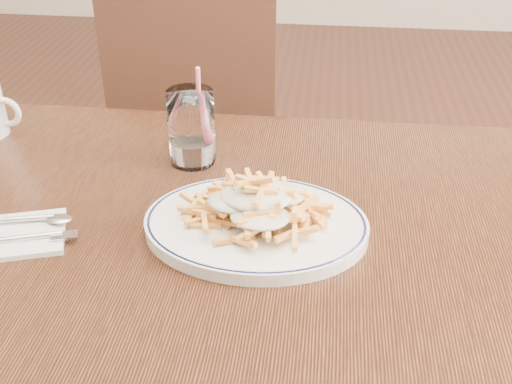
# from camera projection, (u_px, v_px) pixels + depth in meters

# --- Properties ---
(table) EXTENTS (1.20, 0.80, 0.75)m
(table) POSITION_uv_depth(u_px,v_px,m) (193.00, 264.00, 1.03)
(table) COLOR black
(table) RESTS_ON ground
(chair_far) EXTENTS (0.46, 0.46, 0.92)m
(chair_far) POSITION_uv_depth(u_px,v_px,m) (198.00, 130.00, 1.78)
(chair_far) COLOR black
(chair_far) RESTS_ON ground
(fries_plate) EXTENTS (0.37, 0.33, 0.02)m
(fries_plate) POSITION_uv_depth(u_px,v_px,m) (256.00, 225.00, 0.96)
(fries_plate) COLOR silver
(fries_plate) RESTS_ON table
(loaded_fries) EXTENTS (0.25, 0.22, 0.06)m
(loaded_fries) POSITION_uv_depth(u_px,v_px,m) (256.00, 201.00, 0.94)
(loaded_fries) COLOR #ECA548
(loaded_fries) RESTS_ON fries_plate
(napkin) EXTENTS (0.20, 0.16, 0.01)m
(napkin) POSITION_uv_depth(u_px,v_px,m) (4.00, 237.00, 0.95)
(napkin) COLOR silver
(napkin) RESTS_ON table
(cutlery) EXTENTS (0.21, 0.13, 0.01)m
(cutlery) POSITION_uv_depth(u_px,v_px,m) (4.00, 231.00, 0.95)
(cutlery) COLOR silver
(cutlery) RESTS_ON napkin
(water_glass) EXTENTS (0.08, 0.08, 0.18)m
(water_glass) POSITION_uv_depth(u_px,v_px,m) (192.00, 132.00, 1.12)
(water_glass) COLOR white
(water_glass) RESTS_ON table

